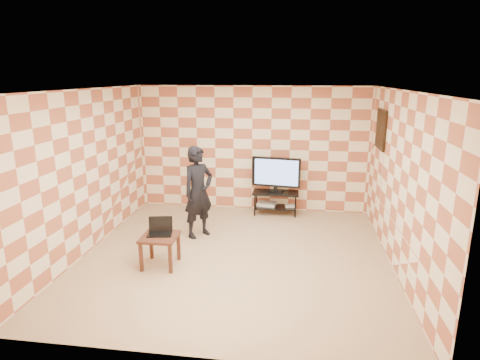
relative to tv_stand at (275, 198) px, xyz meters
name	(u,v)px	position (x,y,z in m)	size (l,w,h in m)	color
floor	(235,256)	(-0.55, -2.17, -0.37)	(5.00, 5.00, 0.00)	tan
wall_back	(252,149)	(-0.55, 0.33, 0.98)	(5.00, 0.02, 2.70)	beige
wall_front	(196,240)	(-0.55, -4.67, 0.98)	(5.00, 0.02, 2.70)	beige
wall_left	(86,172)	(-3.05, -2.17, 0.98)	(0.02, 5.00, 2.70)	beige
wall_right	(400,183)	(1.95, -2.17, 0.98)	(0.02, 5.00, 2.70)	beige
ceiling	(234,90)	(-0.55, -2.17, 2.33)	(5.00, 5.00, 0.02)	white
wall_art	(381,129)	(1.92, -0.62, 1.58)	(0.04, 0.72, 0.72)	black
tv_stand	(275,198)	(0.00, 0.00, 0.00)	(0.97, 0.44, 0.50)	black
tv	(276,173)	(0.00, 0.00, 0.55)	(1.03, 0.23, 0.75)	black
dvd_player	(267,204)	(-0.19, 0.04, -0.16)	(0.39, 0.28, 0.06)	silver
game_console	(290,206)	(0.31, 0.02, -0.17)	(0.20, 0.15, 0.05)	silver
side_table	(160,241)	(-1.66, -2.67, 0.05)	(0.55, 0.55, 0.50)	#32170E
laptop	(160,230)	(-1.68, -2.57, 0.19)	(0.42, 0.36, 0.25)	black
person	(198,192)	(-1.34, -1.39, 0.48)	(0.62, 0.40, 1.69)	black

